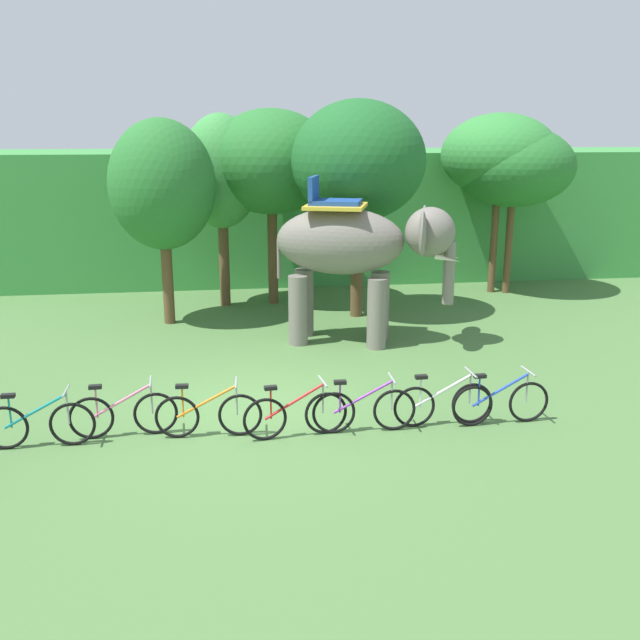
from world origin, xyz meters
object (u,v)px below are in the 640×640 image
object	(u,v)px
tree_center	(162,185)
tree_far_right	(221,173)
tree_center_left	(271,162)
elephant	(355,248)
bike_teal	(38,424)
bike_orange	(208,414)
bike_blue	(501,402)
bike_white	(443,403)
tree_left	(499,155)
bike_red	(295,414)
tree_far_left	(358,162)
tree_right	(514,167)
bike_pink	(123,414)
bike_purple	(364,410)

from	to	relation	value
tree_center	tree_far_right	xyz separation A→B (m)	(1.43, 1.75, 0.19)
tree_far_right	tree_center_left	size ratio (longest dim) A/B	0.98
elephant	bike_teal	distance (m)	7.87
bike_orange	bike_teal	bearing A→B (deg)	-178.98
tree_far_right	bike_teal	distance (m)	9.97
bike_teal	bike_orange	world-z (taller)	same
tree_far_right	bike_blue	distance (m)	10.62
bike_teal	bike_white	xyz separation A→B (m)	(6.46, -0.01, 0.00)
tree_far_right	bike_blue	xyz separation A→B (m)	(4.50, -9.04, -3.27)
tree_far_right	tree_center_left	xyz separation A→B (m)	(1.36, 0.07, 0.26)
tree_center_left	elephant	xyz separation A→B (m)	(1.57, -4.09, -1.71)
tree_left	bike_red	xyz separation A→B (m)	(-6.96, -9.71, -3.66)
bike_blue	bike_orange	bearing A→B (deg)	178.44
tree_far_left	tree_far_right	bearing A→B (deg)	154.04
tree_far_right	bike_orange	world-z (taller)	tree_far_right
tree_right	bike_white	size ratio (longest dim) A/B	2.87
elephant	tree_far_right	bearing A→B (deg)	126.07
tree_far_left	bike_red	world-z (taller)	tree_far_left
tree_center_left	bike_teal	bearing A→B (deg)	-115.35
tree_left	bike_pink	distance (m)	13.93
bike_red	bike_white	world-z (taller)	same
bike_pink	bike_white	size ratio (longest dim) A/B	1.00
elephant	bike_teal	xyz separation A→B (m)	(-5.85, -4.94, -1.82)
tree_center	tree_right	world-z (taller)	tree_center
tree_far_right	tree_far_left	distance (m)	3.83
tree_center	bike_purple	size ratio (longest dim) A/B	2.96
tree_center_left	bike_white	size ratio (longest dim) A/B	3.12
tree_far_left	bike_blue	xyz separation A→B (m)	(1.08, -7.37, -3.61)
bike_blue	tree_far_left	bearing A→B (deg)	98.30
tree_right	bike_orange	world-z (taller)	tree_right
tree_right	bike_blue	size ratio (longest dim) A/B	2.87
bike_teal	tree_far_left	bearing A→B (deg)	48.95
tree_far_right	bike_pink	size ratio (longest dim) A/B	3.05
tree_center	bike_blue	bearing A→B (deg)	-50.89
tree_far_left	tree_left	bearing A→B (deg)	26.39
bike_pink	elephant	bearing A→B (deg)	45.59
tree_far_right	tree_right	xyz separation A→B (m)	(8.42, 0.44, 0.08)
tree_center_left	tree_left	bearing A→B (deg)	4.63
bike_red	tree_center	bearing A→B (deg)	108.66
tree_center	bike_blue	world-z (taller)	tree_center
tree_center_left	tree_right	xyz separation A→B (m)	(7.06, 0.38, -0.18)
tree_center_left	tree_far_left	xyz separation A→B (m)	(2.07, -1.74, 0.08)
bike_red	bike_blue	size ratio (longest dim) A/B	1.00
tree_center_left	bike_orange	bearing A→B (deg)	-100.58
bike_teal	bike_pink	distance (m)	1.27
tree_far_right	bike_orange	bearing A→B (deg)	-92.07
elephant	bike_purple	world-z (taller)	elephant
tree_left	bike_white	distance (m)	11.18
tree_center	elephant	size ratio (longest dim) A/B	1.20
tree_center	tree_center_left	size ratio (longest dim) A/B	0.95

